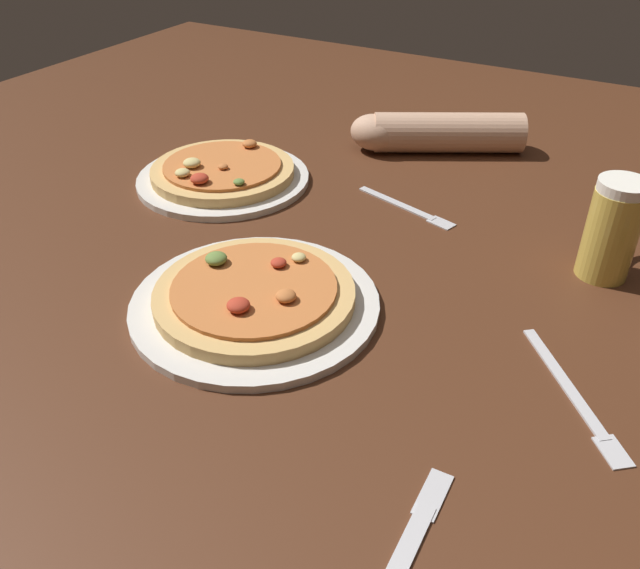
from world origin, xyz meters
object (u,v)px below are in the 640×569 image
Objects in this scene: pizza_plate_far at (223,174)px; fork_spare at (407,207)px; fork_left at (574,394)px; diner_arm at (431,133)px; pizza_plate_near at (255,298)px; knife_right at (404,554)px; beer_mug_dark at (614,229)px.

pizza_plate_far is 1.59× the size of fork_spare.
fork_left is 0.57× the size of diner_arm.
pizza_plate_near is 0.62m from diner_arm.
fork_spare is 0.26m from diner_arm.
fork_spare is at bearing 79.73° from pizza_plate_near.
fork_spare is at bearing 136.60° from fork_left.
fork_spare is at bearing 113.02° from knife_right.
pizza_plate_near is 0.42m from fork_left.
pizza_plate_near is at bearing -90.55° from diner_arm.
fork_left is at bearing 72.78° from knife_right.
pizza_plate_near is 1.59× the size of knife_right.
pizza_plate_near is 1.70× the size of fork_spare.
fork_left is 0.94× the size of fork_spare.
pizza_plate_far is (-0.27, 0.30, 0.00)m from pizza_plate_near.
fork_spare is (0.07, 0.37, -0.01)m from pizza_plate_near.
knife_right is at bearing -36.94° from pizza_plate_near.
pizza_plate_far is 0.81m from knife_right.
knife_right and fork_spare have the same top height.
fork_left is at bearing -54.95° from diner_arm.
pizza_plate_near is 1.07× the size of pizza_plate_far.
knife_right is 0.66m from fork_spare.
beer_mug_dark reaches higher than fork_spare.
pizza_plate_far reaches higher than fork_spare.
fork_spare is (-0.26, 0.61, 0.00)m from knife_right.
beer_mug_dark is 0.58m from knife_right.
beer_mug_dark is 0.70× the size of knife_right.
fork_spare is 0.61× the size of diner_arm.
diner_arm is (-0.39, 0.30, -0.03)m from beer_mug_dark.
beer_mug_dark reaches higher than diner_arm.
knife_right is (-0.09, -0.28, 0.00)m from fork_left.
diner_arm reaches higher than knife_right.
fork_spare is (0.34, 0.07, -0.01)m from pizza_plate_far.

